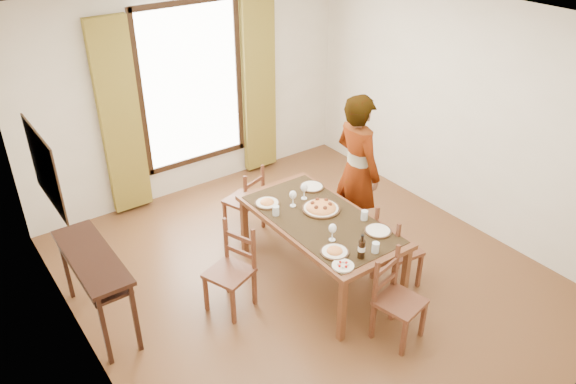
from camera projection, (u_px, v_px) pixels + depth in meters
ground at (308, 276)px, 6.07m from camera, size 5.00×5.00×0.00m
room_shell at (302, 143)px, 5.39m from camera, size 4.60×5.10×2.74m
console_table at (93, 265)px, 5.13m from camera, size 0.38×1.20×0.80m
dining_table at (320, 223)px, 5.71m from camera, size 0.93×1.80×0.76m
chair_west at (231, 272)px, 5.47m from camera, size 0.51×0.51×0.90m
chair_north at (246, 201)px, 6.65m from camera, size 0.48×0.48×0.86m
chair_south at (397, 301)px, 5.11m from camera, size 0.46×0.46×0.88m
chair_east at (396, 251)px, 5.77m from camera, size 0.44×0.44×0.90m
man at (357, 171)px, 6.26m from camera, size 0.68×0.47×1.80m
plate_sw at (335, 250)px, 5.15m from camera, size 0.27×0.27×0.05m
plate_se at (378, 229)px, 5.45m from camera, size 0.27×0.27×0.05m
plate_nw at (267, 202)px, 5.91m from camera, size 0.27×0.27×0.05m
plate_ne at (312, 185)px, 6.21m from camera, size 0.27×0.27×0.05m
pasta_platter at (321, 206)px, 5.79m from camera, size 0.40×0.40×0.10m
caprese_plate at (343, 265)px, 4.98m from camera, size 0.20×0.20×0.04m
wine_glass_a at (332, 232)px, 5.30m from camera, size 0.08×0.08×0.18m
wine_glass_b at (304, 191)px, 5.97m from camera, size 0.08×0.08×0.18m
wine_glass_c at (293, 198)px, 5.84m from camera, size 0.08×0.08×0.18m
tumbler_a at (364, 215)px, 5.63m from camera, size 0.07×0.07×0.10m
tumbler_b at (276, 211)px, 5.71m from camera, size 0.07×0.07×0.10m
tumbler_c at (376, 247)px, 5.16m from camera, size 0.07×0.07×0.10m
wine_bottle at (362, 246)px, 5.05m from camera, size 0.07×0.07×0.25m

